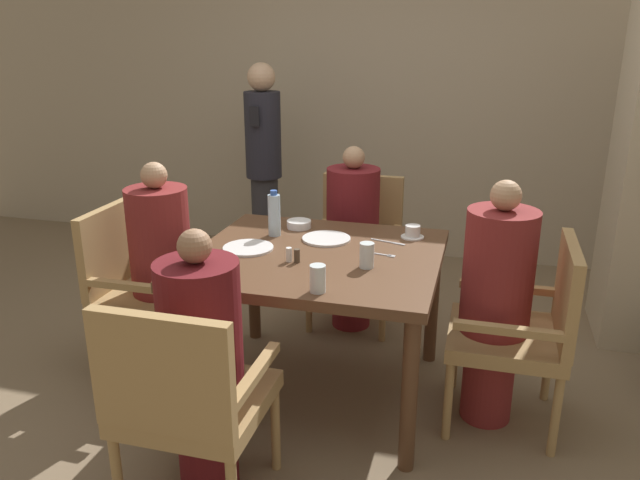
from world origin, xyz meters
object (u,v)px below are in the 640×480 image
teacup_with_saucer (413,232)px  diner_in_near_chair (202,362)px  water_bottle (274,215)px  chair_left_side (140,281)px  bowl_small (299,224)px  diner_in_left_chair (162,268)px  diner_in_far_chair (352,237)px  chair_near_corner (187,397)px  chair_right_side (525,325)px  glass_tall_mid (367,255)px  chair_far_side (357,242)px  standing_host (264,163)px  diner_in_right_chair (495,302)px  plate_main_right (326,239)px  plate_main_left (248,248)px

teacup_with_saucer → diner_in_near_chair: bearing=-119.2°
teacup_with_saucer → water_bottle: 0.73m
chair_left_side → bowl_small: chair_left_side is taller
diner_in_left_chair → diner_in_far_chair: 1.17m
diner_in_left_chair → diner_in_far_chair: size_ratio=1.02×
chair_near_corner → bowl_small: chair_near_corner is taller
diner_in_left_chair → chair_right_side: 1.85m
diner_in_near_chair → glass_tall_mid: size_ratio=9.55×
chair_near_corner → teacup_with_saucer: bearing=63.5°
chair_far_side → standing_host: standing_host is taller
chair_far_side → diner_in_far_chair: size_ratio=0.79×
chair_right_side → chair_near_corner: size_ratio=1.00×
chair_right_side → water_bottle: 1.35m
chair_near_corner → standing_host: standing_host is taller
diner_in_left_chair → chair_right_side: bearing=0.0°
diner_in_near_chair → diner_in_far_chair: bearing=81.7°
chair_far_side → chair_near_corner: bearing=-97.1°
teacup_with_saucer → water_bottle: size_ratio=0.49×
diner_in_left_chair → diner_in_near_chair: bearing=-52.6°
diner_in_left_chair → bowl_small: 0.77m
diner_in_near_chair → bowl_small: (0.03, 1.18, 0.21)m
chair_near_corner → diner_in_near_chair: size_ratio=0.82×
chair_near_corner → diner_in_near_chair: 0.16m
bowl_small → chair_right_side: bearing=-17.2°
diner_in_near_chair → chair_left_side: bearing=133.2°
diner_in_far_chair → standing_host: (-0.86, 0.80, 0.26)m
chair_far_side → chair_near_corner: same height
chair_left_side → diner_in_near_chair: size_ratio=0.82×
diner_in_right_chair → plate_main_right: bearing=166.3°
diner_in_left_chair → chair_near_corner: diner_in_left_chair is taller
diner_in_left_chair → teacup_with_saucer: (1.27, 0.36, 0.19)m
diner_in_far_chair → plate_main_left: size_ratio=4.59×
chair_near_corner → standing_host: (-0.63, 2.55, 0.34)m
plate_main_left → teacup_with_saucer: 0.86m
diner_in_near_chair → glass_tall_mid: diner_in_near_chair is taller
chair_left_side → diner_in_left_chair: (0.14, 0.00, 0.09)m
chair_left_side → chair_near_corner: 1.21m
chair_left_side → diner_in_far_chair: diner_in_far_chair is taller
plate_main_right → bowl_small: (-0.20, 0.16, 0.01)m
chair_near_corner → water_bottle: bearing=92.7°
diner_in_far_chair → chair_near_corner: bearing=-97.7°
standing_host → water_bottle: (0.57, -1.39, 0.03)m
standing_host → bowl_small: size_ratio=11.87×
diner_in_left_chair → diner_in_far_chair: diner_in_left_chair is taller
chair_left_side → standing_host: size_ratio=0.58×
glass_tall_mid → diner_in_far_chair: bearing=106.2°
plate_main_right → teacup_with_saucer: 0.45m
standing_host → chair_near_corner: bearing=-76.2°
diner_in_left_chair → chair_far_side: 1.28m
chair_far_side → diner_in_right_chair: bearing=-48.0°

